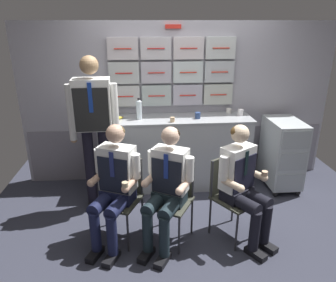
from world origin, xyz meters
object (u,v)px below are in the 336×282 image
object	(u,v)px
crew_member_standing	(94,120)
coffee_cup_spare	(229,111)
folding_chair_left	(122,189)
crew_member_left	(114,182)
folding_chair_center	(173,190)
crew_member_near_trolley	(243,181)
folding_chair_near_trolley	(230,188)
snack_banana	(117,118)
sparkling_bottle_green	(106,108)
crew_member_center	(167,185)
service_trolley	(282,152)

from	to	relation	value
crew_member_standing	coffee_cup_spare	distance (m)	1.84
folding_chair_left	crew_member_left	size ratio (longest dim) A/B	0.68
folding_chair_center	crew_member_near_trolley	xyz separation A→B (m)	(0.68, -0.14, 0.15)
coffee_cup_spare	folding_chair_center	bearing A→B (deg)	-124.97
folding_chair_near_trolley	snack_banana	bearing A→B (deg)	138.11
sparkling_bottle_green	folding_chair_near_trolley	bearing A→B (deg)	-41.74
folding_chair_center	sparkling_bottle_green	bearing A→B (deg)	122.29
coffee_cup_spare	crew_member_standing	bearing A→B (deg)	-159.94
crew_member_left	folding_chair_near_trolley	size ratio (longest dim) A/B	1.47
coffee_cup_spare	snack_banana	size ratio (longest dim) A/B	0.40
crew_member_standing	sparkling_bottle_green	size ratio (longest dim) A/B	6.57
crew_member_center	sparkling_bottle_green	world-z (taller)	sparkling_bottle_green
crew_member_left	crew_member_near_trolley	world-z (taller)	crew_member_left
folding_chair_left	coffee_cup_spare	distance (m)	1.90
snack_banana	service_trolley	bearing A→B (deg)	-3.88
crew_member_center	folding_chair_near_trolley	distance (m)	0.70
crew_member_standing	coffee_cup_spare	bearing A→B (deg)	20.06
service_trolley	sparkling_bottle_green	world-z (taller)	sparkling_bottle_green
crew_member_center	coffee_cup_spare	distance (m)	1.74
service_trolley	snack_banana	bearing A→B (deg)	176.12
folding_chair_left	folding_chair_near_trolley	xyz separation A→B (m)	(1.10, -0.08, 0.00)
folding_chair_left	crew_member_center	world-z (taller)	crew_member_center
sparkling_bottle_green	service_trolley	bearing A→B (deg)	-6.62
service_trolley	crew_member_standing	size ratio (longest dim) A/B	0.52
crew_member_center	snack_banana	distance (m)	1.37
crew_member_left	crew_member_standing	distance (m)	0.86
crew_member_left	sparkling_bottle_green	world-z (taller)	same
service_trolley	crew_member_center	xyz separation A→B (m)	(-1.64, -1.07, 0.17)
folding_chair_near_trolley	crew_member_standing	xyz separation A→B (m)	(-1.42, 0.64, 0.58)
crew_member_near_trolley	coffee_cup_spare	size ratio (longest dim) A/B	17.68
folding_chair_center	crew_member_standing	size ratio (longest dim) A/B	0.47
service_trolley	crew_member_standing	bearing A→B (deg)	-173.05
folding_chair_left	crew_member_standing	world-z (taller)	crew_member_standing
crew_member_left	crew_member_standing	xyz separation A→B (m)	(-0.25, 0.71, 0.42)
snack_banana	crew_member_left	bearing A→B (deg)	-88.41
crew_member_center	coffee_cup_spare	world-z (taller)	crew_member_center
crew_member_left	coffee_cup_spare	xyz separation A→B (m)	(1.47, 1.34, 0.32)
crew_member_near_trolley	snack_banana	bearing A→B (deg)	136.76
folding_chair_near_trolley	crew_member_standing	bearing A→B (deg)	155.81
crew_member_standing	coffee_cup_spare	xyz separation A→B (m)	(1.72, 0.63, -0.10)
crew_member_near_trolley	service_trolley	bearing A→B (deg)	50.40
service_trolley	folding_chair_center	bearing A→B (deg)	-149.12
crew_member_standing	sparkling_bottle_green	world-z (taller)	crew_member_standing
folding_chair_left	snack_banana	size ratio (longest dim) A/B	4.91
sparkling_bottle_green	snack_banana	bearing A→B (deg)	-40.38
crew_member_left	service_trolley	bearing A→B (deg)	25.03
coffee_cup_spare	crew_member_center	bearing A→B (deg)	-124.39
folding_chair_left	folding_chair_center	bearing A→B (deg)	-8.80
crew_member_center	sparkling_bottle_green	xyz separation A→B (m)	(-0.68, 1.34, 0.43)
folding_chair_near_trolley	crew_member_left	bearing A→B (deg)	-176.58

